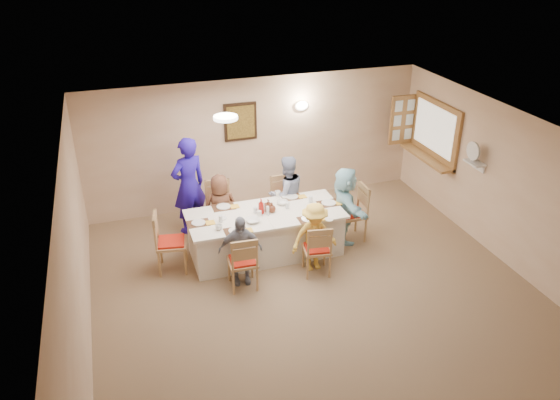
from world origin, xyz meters
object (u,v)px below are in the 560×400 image
object	(u,v)px
chair_right_end	(351,213)
diner_front_left	(240,250)
chair_back_left	(219,210)
chair_back_right	(284,202)
chair_left_end	(171,242)
diner_back_left	(221,208)
serving_hatch	(435,131)
diner_back_right	(287,194)
dining_table	(265,233)
diner_right_end	(345,205)
chair_front_left	(243,260)
chair_front_right	(317,248)
condiment_ketchup	(261,206)
desk_fan	(475,155)
caregiver	(189,186)
diner_front_right	(314,237)

from	to	relation	value
chair_right_end	diner_front_left	size ratio (longest dim) A/B	0.89
chair_back_left	chair_back_right	bearing A→B (deg)	6.31
chair_left_end	diner_back_left	bearing A→B (deg)	-44.67
serving_hatch	diner_front_left	bearing A→B (deg)	-160.22
serving_hatch	diner_front_left	distance (m)	4.57
serving_hatch	diner_back_right	size ratio (longest dim) A/B	1.06
dining_table	diner_right_end	size ratio (longest dim) A/B	1.86
chair_front_left	diner_right_end	distance (m)	2.18
dining_table	chair_front_right	world-z (taller)	chair_front_right
chair_back_left	condiment_ketchup	xyz separation A→B (m)	(0.54, -0.79, 0.39)
chair_back_right	chair_right_end	world-z (taller)	chair_right_end
chair_right_end	chair_back_right	bearing A→B (deg)	-128.91
desk_fan	chair_front_left	distance (m)	4.25
dining_table	diner_right_end	world-z (taller)	diner_right_end
dining_table	chair_front_left	xyz separation A→B (m)	(-0.60, -0.80, 0.08)
desk_fan	chair_front_right	size ratio (longest dim) A/B	0.33
serving_hatch	diner_back_left	distance (m)	4.31
diner_front_left	caregiver	bearing A→B (deg)	112.69
desk_fan	chair_right_end	size ratio (longest dim) A/B	0.29
diner_front_right	chair_front_right	bearing A→B (deg)	-91.46
desk_fan	chair_front_left	xyz separation A→B (m)	(-4.10, -0.28, -1.09)
serving_hatch	chair_right_end	size ratio (longest dim) A/B	1.47
chair_front_left	chair_right_end	xyz separation A→B (m)	(2.15, 0.80, 0.05)
chair_back_right	chair_right_end	distance (m)	1.24
dining_table	chair_back_left	bearing A→B (deg)	126.87
diner_back_right	diner_back_left	bearing A→B (deg)	-9.07
chair_back_left	diner_front_right	world-z (taller)	diner_front_right
chair_right_end	diner_back_right	xyz separation A→B (m)	(-0.95, 0.68, 0.20)
chair_back_left	serving_hatch	bearing A→B (deg)	6.77
diner_back_right	diner_front_right	world-z (taller)	diner_back_right
diner_back_right	diner_front_left	distance (m)	1.82
desk_fan	diner_front_right	distance (m)	3.06
chair_back_right	diner_back_left	size ratio (longest dim) A/B	0.77
desk_fan	condiment_ketchup	xyz separation A→B (m)	(-3.56, 0.53, -0.66)
dining_table	desk_fan	bearing A→B (deg)	-8.39
dining_table	diner_right_end	xyz separation A→B (m)	(1.42, 0.00, 0.30)
chair_back_left	caregiver	world-z (taller)	caregiver
diner_back_left	chair_back_right	bearing A→B (deg)	-175.78
diner_back_right	condiment_ketchup	xyz separation A→B (m)	(-0.66, -0.67, 0.18)
desk_fan	condiment_ketchup	distance (m)	3.66
serving_hatch	chair_front_left	xyz separation A→B (m)	(-4.21, -1.63, -1.04)
condiment_ketchup	caregiver	bearing A→B (deg)	130.93
desk_fan	chair_right_end	distance (m)	2.27
chair_front_left	diner_back_right	world-z (taller)	diner_back_right
chair_right_end	chair_front_left	bearing A→B (deg)	-68.40
diner_front_left	condiment_ketchup	xyz separation A→B (m)	(0.54, 0.69, 0.32)
diner_back_left	condiment_ketchup	world-z (taller)	diner_back_left
chair_back_right	chair_front_left	size ratio (longest dim) A/B	1.02
serving_hatch	diner_right_end	bearing A→B (deg)	-159.16
chair_back_right	condiment_ketchup	distance (m)	1.11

